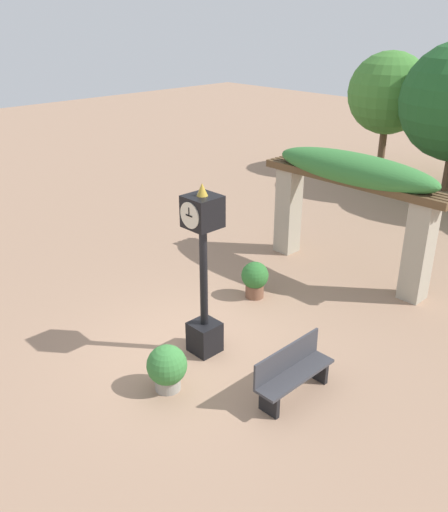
% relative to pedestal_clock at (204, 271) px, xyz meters
% --- Properties ---
extents(ground_plane, '(60.00, 60.00, 0.00)m').
position_rel_pedestal_clock_xyz_m(ground_plane, '(-0.16, -0.11, -1.66)').
color(ground_plane, '#9E7A60').
extents(pedestal_clock, '(0.55, 0.60, 3.28)m').
position_rel_pedestal_clock_xyz_m(pedestal_clock, '(0.00, 0.00, 0.00)').
color(pedestal_clock, black).
rests_on(pedestal_clock, ground).
extents(pergola, '(4.75, 1.10, 2.95)m').
position_rel_pedestal_clock_xyz_m(pergola, '(-0.16, 4.71, 0.57)').
color(pergola, '#A89E89').
rests_on(pergola, ground).
extents(potted_plant_near_left, '(0.68, 0.68, 0.82)m').
position_rel_pedestal_clock_xyz_m(potted_plant_near_left, '(0.41, -1.21, -1.22)').
color(potted_plant_near_left, gray).
rests_on(potted_plant_near_left, ground).
extents(potted_plant_near_right, '(0.61, 0.61, 0.83)m').
position_rel_pedestal_clock_xyz_m(potted_plant_near_right, '(-0.81, 2.22, -1.20)').
color(potted_plant_near_right, brown).
rests_on(potted_plant_near_right, ground).
extents(park_bench, '(0.42, 1.57, 0.89)m').
position_rel_pedestal_clock_xyz_m(park_bench, '(1.95, 0.19, -1.22)').
color(park_bench, '#38383D').
rests_on(park_bench, ground).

